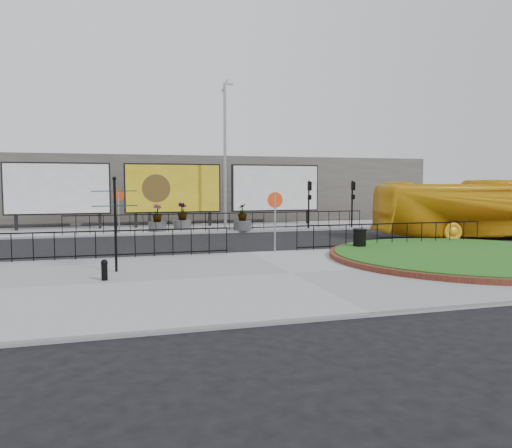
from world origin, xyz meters
name	(u,v)px	position (x,y,z in m)	size (l,w,h in m)	color
ground	(249,255)	(0.00, 0.00, 0.00)	(90.00, 90.00, 0.00)	black
pavement_near	(291,275)	(0.00, -5.00, 0.06)	(30.00, 10.00, 0.12)	gray
pavement_far	(199,228)	(0.00, 12.00, 0.06)	(44.00, 6.00, 0.12)	gray
brick_edge	(468,256)	(7.50, -4.00, 0.21)	(10.40, 10.40, 0.18)	brown
grass_lawn	(468,255)	(7.50, -4.00, 0.23)	(10.00, 10.00, 0.22)	#144B14
railing_near_left	(96,245)	(-6.00, -0.30, 0.67)	(10.00, 0.10, 1.10)	black
railing_near_right	(392,235)	(6.50, -0.30, 0.67)	(9.00, 0.10, 1.10)	black
railing_far	(223,222)	(1.00, 9.30, 0.67)	(18.00, 0.10, 1.10)	black
speed_sign_far	(119,202)	(-5.00, 9.40, 1.92)	(0.64, 0.07, 2.47)	gray
speed_sign_near	(275,209)	(1.00, -0.40, 1.92)	(0.64, 0.07, 2.47)	gray
billboard_left	(58,189)	(-8.50, 12.97, 2.60)	(6.20, 0.31, 4.10)	black
billboard_mid	(173,189)	(-1.50, 12.97, 2.60)	(6.20, 0.31, 4.10)	black
billboard_right	(276,188)	(5.50, 12.97, 2.60)	(6.20, 0.31, 4.10)	black
lamp_post	(225,153)	(1.51, 11.00, 4.83)	(0.74, 0.18, 9.23)	gray
signal_pole_a	(309,197)	(6.50, 9.34, 2.10)	(0.22, 0.26, 3.00)	black
signal_pole_b	(353,196)	(9.50, 9.34, 2.10)	(0.22, 0.26, 3.00)	black
building_backdrop	(178,189)	(0.00, 22.00, 2.50)	(40.00, 10.00, 5.00)	#625D56
fingerpost_sign	(115,215)	(-5.30, -3.19, 1.96)	(1.43, 0.51, 3.05)	black
bollard	(104,269)	(-5.65, -4.58, 0.46)	(0.20, 0.20, 0.62)	black
litter_bin	(360,240)	(4.50, -1.05, 0.59)	(0.57, 0.57, 0.94)	black
bus	(480,209)	(13.61, 2.64, 1.56)	(2.62, 11.21, 3.12)	gold
planter_a	(157,221)	(-2.80, 10.20, 0.70)	(1.05, 1.05, 1.61)	#4C4C4F
planter_b	(182,219)	(-1.20, 11.00, 0.72)	(1.08, 1.08, 1.66)	#4C4C4F
planter_c	(242,221)	(2.20, 9.40, 0.68)	(1.08, 1.08, 1.60)	#4C4C4F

